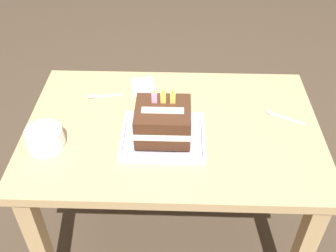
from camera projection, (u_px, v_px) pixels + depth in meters
ground_plane at (172, 235)px, 1.94m from camera, size 8.00×8.00×0.00m
dining_table at (172, 146)px, 1.56m from camera, size 1.10×0.73×0.70m
foil_tray at (163, 137)px, 1.43m from camera, size 0.30×0.25×0.02m
birthday_cake at (163, 121)px, 1.38m from camera, size 0.19×0.17×0.17m
bowl_stack at (45, 138)px, 1.38m from camera, size 0.14×0.14×0.12m
serving_spoon_near_tray at (277, 115)px, 1.53m from camera, size 0.14×0.08×0.01m
serving_spoon_by_bowls at (95, 96)px, 1.62m from camera, size 0.14×0.04×0.01m
napkin_pile at (143, 86)px, 1.67m from camera, size 0.11×0.11×0.02m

